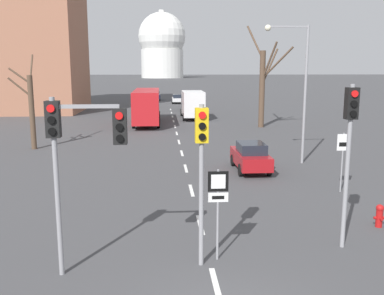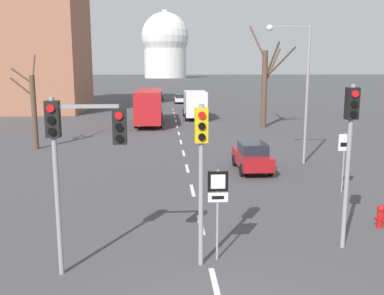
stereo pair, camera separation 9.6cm
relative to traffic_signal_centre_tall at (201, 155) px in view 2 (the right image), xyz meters
The scene contains 28 objects.
lane_stripe_0 3.52m from the traffic_signal_centre_tall, 77.65° to the right, with size 0.16×2.00×0.01m, color silver.
lane_stripe_1 4.61m from the traffic_signal_centre_tall, 85.10° to the left, with size 0.16×2.00×0.01m, color silver.
lane_stripe_2 8.40m from the traffic_signal_centre_tall, 87.95° to the left, with size 0.16×2.00×0.01m, color silver.
lane_stripe_3 12.67m from the traffic_signal_centre_tall, 88.70° to the left, with size 0.16×2.00×0.01m, color silver.
lane_stripe_4 17.05m from the traffic_signal_centre_tall, 89.05° to the left, with size 0.16×2.00×0.01m, color silver.
lane_stripe_5 21.49m from the traffic_signal_centre_tall, 89.25° to the left, with size 0.16×2.00×0.01m, color silver.
lane_stripe_6 25.94m from the traffic_signal_centre_tall, 89.38° to the left, with size 0.16×2.00×0.01m, color silver.
lane_stripe_7 30.41m from the traffic_signal_centre_tall, 89.47° to the left, with size 0.16×2.00×0.01m, color silver.
lane_stripe_8 34.89m from the traffic_signal_centre_tall, 89.54° to the left, with size 0.16×2.00×0.01m, color silver.
lane_stripe_9 39.37m from the traffic_signal_centre_tall, 89.60° to the left, with size 0.16×2.00×0.01m, color silver.
lane_stripe_10 43.86m from the traffic_signal_centre_tall, 89.64° to the left, with size 0.16×2.00×0.01m, color silver.
lane_stripe_11 48.35m from the traffic_signal_centre_tall, 89.67° to the left, with size 0.16×2.00×0.01m, color silver.
traffic_signal_centre_tall is the anchor object (origin of this frame).
traffic_signal_near_right 4.74m from the traffic_signal_centre_tall, 11.22° to the left, with size 0.36×0.34×5.18m.
traffic_signal_near_left 3.36m from the traffic_signal_centre_tall, behind, with size 2.08×0.34×4.92m.
route_sign_post 1.50m from the traffic_signal_centre_tall, 30.33° to the left, with size 0.60×0.08×2.77m.
speed_limit_sign 10.10m from the traffic_signal_centre_tall, 44.25° to the left, with size 0.60×0.08×2.77m.
fire_hydrant 7.69m from the traffic_signal_centre_tall, 20.73° to the left, with size 0.40×0.34×0.84m.
street_lamp_right 14.95m from the traffic_signal_centre_tall, 62.31° to the left, with size 2.61×0.36×8.10m.
sedan_near_left 12.28m from the traffic_signal_centre_tall, 71.35° to the left, with size 1.73×3.99×1.62m.
sedan_near_right 47.11m from the traffic_signal_centre_tall, 86.71° to the left, with size 1.77×4.01×1.51m.
sedan_mid_centre 58.99m from the traffic_signal_centre_tall, 88.42° to the left, with size 1.74×4.05×1.49m.
sedan_far_left 66.55m from the traffic_signal_centre_tall, 91.73° to the left, with size 1.76×3.95×1.67m.
city_bus 32.61m from the traffic_signal_centre_tall, 94.44° to the left, with size 2.66×10.80×3.48m.
delivery_truck 37.10m from the traffic_signal_centre_tall, 86.13° to the left, with size 2.44×7.20×3.14m.
bare_tree_left_near 21.68m from the traffic_signal_centre_tall, 118.08° to the left, with size 1.65×2.09×6.67m.
bare_tree_right_near 30.57m from the traffic_signal_centre_tall, 73.34° to the left, with size 3.76×3.66×9.79m.
capitol_dome 253.70m from the traffic_signal_centre_tall, 89.94° to the left, with size 28.24×28.24×39.88m.
Camera 2 is at (-1.30, -8.19, 5.64)m, focal length 40.00 mm.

